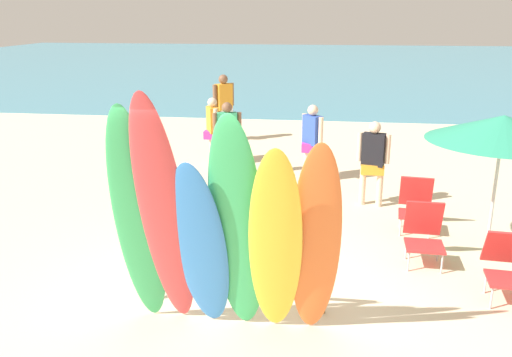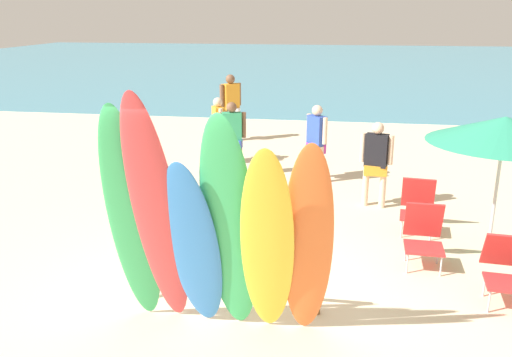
{
  "view_description": "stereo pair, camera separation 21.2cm",
  "coord_description": "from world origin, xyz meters",
  "px_view_note": "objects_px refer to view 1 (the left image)",
  "views": [
    {
      "loc": [
        1.0,
        -5.48,
        3.28
      ],
      "look_at": [
        0.0,
        1.99,
        0.95
      ],
      "focal_mm": 37.95,
      "sensor_mm": 36.0,
      "label": 1
    },
    {
      "loc": [
        1.21,
        -5.44,
        3.28
      ],
      "look_at": [
        0.0,
        1.99,
        0.95
      ],
      "focal_mm": 37.95,
      "sensor_mm": 36.0,
      "label": 2
    }
  ],
  "objects_px": {
    "surfboard_rack": "(233,271)",
    "surfboard_red_1": "(165,220)",
    "beach_chair_red": "(424,232)",
    "surfboard_yellow_4": "(275,247)",
    "beachgoer_photographing": "(373,158)",
    "surfboard_orange_5": "(315,244)",
    "beachgoer_by_water": "(224,103)",
    "beachgoer_strolling": "(213,126)",
    "surfboard_green_0": "(138,223)",
    "surfboard_green_3": "(238,231)",
    "beach_chair_striped": "(507,263)",
    "beachgoer_near_rack": "(312,137)",
    "beach_umbrella": "(503,128)",
    "beachgoer_midbeach": "(227,134)",
    "surfboard_blue_2": "(201,249)",
    "beach_chair_blue": "(416,203)"
  },
  "relations": [
    {
      "from": "beachgoer_by_water",
      "to": "beachgoer_midbeach",
      "type": "bearing_deg",
      "value": 54.05
    },
    {
      "from": "surfboard_orange_5",
      "to": "beachgoer_photographing",
      "type": "xyz_separation_m",
      "value": [
        0.88,
        4.32,
        -0.24
      ]
    },
    {
      "from": "beachgoer_by_water",
      "to": "beachgoer_strolling",
      "type": "xyz_separation_m",
      "value": [
        0.18,
        -2.24,
        -0.14
      ]
    },
    {
      "from": "surfboard_orange_5",
      "to": "beach_chair_red",
      "type": "xyz_separation_m",
      "value": [
        1.42,
        2.13,
        -0.67
      ]
    },
    {
      "from": "surfboard_rack",
      "to": "beach_chair_blue",
      "type": "relative_size",
      "value": 2.61
    },
    {
      "from": "beachgoer_by_water",
      "to": "beach_chair_striped",
      "type": "distance_m",
      "value": 9.01
    },
    {
      "from": "surfboard_green_0",
      "to": "surfboard_green_3",
      "type": "height_order",
      "value": "surfboard_green_0"
    },
    {
      "from": "surfboard_yellow_4",
      "to": "beachgoer_photographing",
      "type": "height_order",
      "value": "surfboard_yellow_4"
    },
    {
      "from": "surfboard_orange_5",
      "to": "beachgoer_by_water",
      "type": "xyz_separation_m",
      "value": [
        -2.61,
        8.86,
        -0.11
      ]
    },
    {
      "from": "surfboard_orange_5",
      "to": "beachgoer_photographing",
      "type": "distance_m",
      "value": 4.42
    },
    {
      "from": "beachgoer_photographing",
      "to": "beach_umbrella",
      "type": "relative_size",
      "value": 0.75
    },
    {
      "from": "surfboard_blue_2",
      "to": "beachgoer_near_rack",
      "type": "bearing_deg",
      "value": 85.35
    },
    {
      "from": "surfboard_rack",
      "to": "surfboard_green_3",
      "type": "height_order",
      "value": "surfboard_green_3"
    },
    {
      "from": "surfboard_blue_2",
      "to": "beachgoer_near_rack",
      "type": "relative_size",
      "value": 1.38
    },
    {
      "from": "surfboard_yellow_4",
      "to": "surfboard_rack",
      "type": "bearing_deg",
      "value": 123.88
    },
    {
      "from": "beachgoer_near_rack",
      "to": "beach_umbrella",
      "type": "xyz_separation_m",
      "value": [
        2.55,
        -3.27,
        0.94
      ]
    },
    {
      "from": "surfboard_green_3",
      "to": "beachgoer_by_water",
      "type": "relative_size",
      "value": 1.49
    },
    {
      "from": "surfboard_green_0",
      "to": "surfboard_blue_2",
      "type": "xyz_separation_m",
      "value": [
        0.62,
        0.04,
        -0.26
      ]
    },
    {
      "from": "beachgoer_midbeach",
      "to": "surfboard_rack",
      "type": "bearing_deg",
      "value": -95.89
    },
    {
      "from": "surfboard_blue_2",
      "to": "beach_chair_red",
      "type": "distance_m",
      "value": 3.41
    },
    {
      "from": "beachgoer_midbeach",
      "to": "beach_umbrella",
      "type": "xyz_separation_m",
      "value": [
        4.27,
        -3.31,
        0.93
      ]
    },
    {
      "from": "beach_chair_red",
      "to": "surfboard_rack",
      "type": "bearing_deg",
      "value": -144.83
    },
    {
      "from": "beach_chair_blue",
      "to": "beach_chair_striped",
      "type": "distance_m",
      "value": 2.15
    },
    {
      "from": "surfboard_blue_2",
      "to": "beachgoer_midbeach",
      "type": "xyz_separation_m",
      "value": [
        -0.8,
        5.75,
        -0.12
      ]
    },
    {
      "from": "surfboard_green_0",
      "to": "beach_chair_striped",
      "type": "bearing_deg",
      "value": 13.57
    },
    {
      "from": "surfboard_orange_5",
      "to": "beach_chair_striped",
      "type": "bearing_deg",
      "value": 24.99
    },
    {
      "from": "surfboard_blue_2",
      "to": "beach_umbrella",
      "type": "height_order",
      "value": "surfboard_blue_2"
    },
    {
      "from": "surfboard_green_3",
      "to": "surfboard_blue_2",
      "type": "bearing_deg",
      "value": 176.5
    },
    {
      "from": "beach_chair_red",
      "to": "beachgoer_by_water",
      "type": "bearing_deg",
      "value": 123.19
    },
    {
      "from": "surfboard_red_1",
      "to": "surfboard_orange_5",
      "type": "bearing_deg",
      "value": 5.83
    },
    {
      "from": "surfboard_rack",
      "to": "surfboard_red_1",
      "type": "height_order",
      "value": "surfboard_red_1"
    },
    {
      "from": "beachgoer_photographing",
      "to": "beach_chair_striped",
      "type": "bearing_deg",
      "value": 128.77
    },
    {
      "from": "surfboard_red_1",
      "to": "beach_chair_red",
      "type": "distance_m",
      "value": 3.78
    },
    {
      "from": "surfboard_red_1",
      "to": "beach_umbrella",
      "type": "xyz_separation_m",
      "value": [
        3.8,
        2.54,
        0.48
      ]
    },
    {
      "from": "surfboard_rack",
      "to": "surfboard_red_1",
      "type": "distance_m",
      "value": 1.28
    },
    {
      "from": "beach_chair_red",
      "to": "beach_chair_blue",
      "type": "distance_m",
      "value": 1.18
    },
    {
      "from": "surfboard_yellow_4",
      "to": "surfboard_orange_5",
      "type": "height_order",
      "value": "surfboard_orange_5"
    },
    {
      "from": "surfboard_green_3",
      "to": "beachgoer_near_rack",
      "type": "xyz_separation_m",
      "value": [
        0.53,
        5.75,
        -0.36
      ]
    },
    {
      "from": "beachgoer_midbeach",
      "to": "beach_chair_red",
      "type": "bearing_deg",
      "value": -63.79
    },
    {
      "from": "surfboard_rack",
      "to": "beach_chair_red",
      "type": "relative_size",
      "value": 2.59
    },
    {
      "from": "surfboard_rack",
      "to": "beachgoer_photographing",
      "type": "bearing_deg",
      "value": 64.08
    },
    {
      "from": "surfboard_rack",
      "to": "surfboard_green_3",
      "type": "distance_m",
      "value": 1.07
    },
    {
      "from": "surfboard_yellow_4",
      "to": "beach_umbrella",
      "type": "distance_m",
      "value": 3.76
    },
    {
      "from": "beach_chair_blue",
      "to": "beachgoer_near_rack",
      "type": "bearing_deg",
      "value": 132.39
    },
    {
      "from": "beach_chair_blue",
      "to": "surfboard_green_0",
      "type": "bearing_deg",
      "value": -127.0
    },
    {
      "from": "surfboard_green_3",
      "to": "beachgoer_photographing",
      "type": "relative_size",
      "value": 1.72
    },
    {
      "from": "beachgoer_strolling",
      "to": "beachgoer_photographing",
      "type": "bearing_deg",
      "value": -152.28
    },
    {
      "from": "surfboard_green_0",
      "to": "surfboard_blue_2",
      "type": "height_order",
      "value": "surfboard_green_0"
    },
    {
      "from": "surfboard_blue_2",
      "to": "beachgoer_near_rack",
      "type": "height_order",
      "value": "surfboard_blue_2"
    },
    {
      "from": "beachgoer_by_water",
      "to": "beachgoer_strolling",
      "type": "distance_m",
      "value": 2.25
    }
  ]
}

